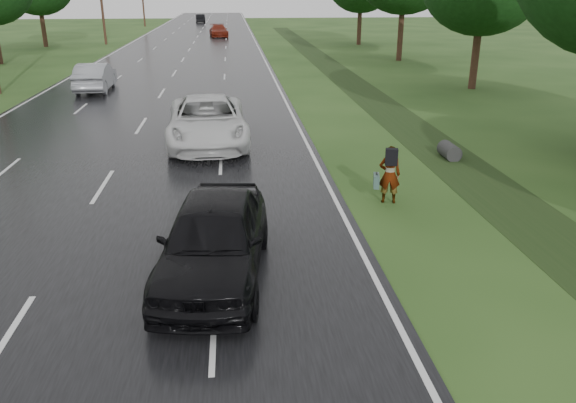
# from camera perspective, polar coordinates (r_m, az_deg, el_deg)

# --- Properties ---
(ground) EXTENTS (220.00, 220.00, 0.00)m
(ground) POSITION_cam_1_polar(r_m,az_deg,el_deg) (10.84, -26.88, -12.85)
(ground) COLOR #254217
(ground) RESTS_ON ground
(road) EXTENTS (14.00, 180.00, 0.04)m
(road) POSITION_cam_1_polar(r_m,az_deg,el_deg) (53.82, -10.22, 14.59)
(road) COLOR black
(road) RESTS_ON ground
(edge_stripe_east) EXTENTS (0.12, 180.00, 0.01)m
(edge_stripe_east) POSITION_cam_1_polar(r_m,az_deg,el_deg) (53.74, -2.78, 14.90)
(edge_stripe_east) COLOR silver
(edge_stripe_east) RESTS_ON road
(edge_stripe_west) EXTENTS (0.12, 180.00, 0.01)m
(edge_stripe_west) POSITION_cam_1_polar(r_m,az_deg,el_deg) (54.73, -17.49, 14.11)
(edge_stripe_west) COLOR silver
(edge_stripe_west) RESTS_ON road
(center_line) EXTENTS (0.12, 180.00, 0.01)m
(center_line) POSITION_cam_1_polar(r_m,az_deg,el_deg) (53.82, -10.22, 14.62)
(center_line) COLOR silver
(center_line) RESTS_ON road
(drainage_ditch) EXTENTS (2.20, 120.00, 0.56)m
(drainage_ditch) POSITION_cam_1_polar(r_m,az_deg,el_deg) (28.67, 9.80, 9.35)
(drainage_ditch) COLOR #1D3213
(drainage_ditch) RESTS_ON ground
(pedestrian) EXTENTS (0.77, 0.75, 1.62)m
(pedestrian) POSITION_cam_1_polar(r_m,az_deg,el_deg) (15.66, 10.21, 2.79)
(pedestrian) COLOR #A5998C
(pedestrian) RESTS_ON ground
(white_pickup) EXTENTS (3.19, 6.40, 1.74)m
(white_pickup) POSITION_cam_1_polar(r_m,az_deg,el_deg) (21.61, -8.19, 8.10)
(white_pickup) COLOR silver
(white_pickup) RESTS_ON road
(dark_sedan) EXTENTS (2.58, 5.19, 1.70)m
(dark_sedan) POSITION_cam_1_polar(r_m,az_deg,el_deg) (11.41, -7.53, -3.75)
(dark_sedan) COLOR black
(dark_sedan) RESTS_ON road
(silver_sedan) EXTENTS (1.81, 4.86, 1.59)m
(silver_sedan) POSITION_cam_1_polar(r_m,az_deg,el_deg) (34.83, -19.00, 11.88)
(silver_sedan) COLOR #97989F
(silver_sedan) RESTS_ON road
(far_car_red) EXTENTS (2.54, 5.17, 1.45)m
(far_car_red) POSITION_cam_1_polar(r_m,az_deg,el_deg) (71.78, -7.06, 16.85)
(far_car_red) COLOR maroon
(far_car_red) RESTS_ON road
(far_car_dark) EXTENTS (1.87, 4.37, 1.40)m
(far_car_dark) POSITION_cam_1_polar(r_m,az_deg,el_deg) (102.02, -8.91, 17.90)
(far_car_dark) COLOR black
(far_car_dark) RESTS_ON road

